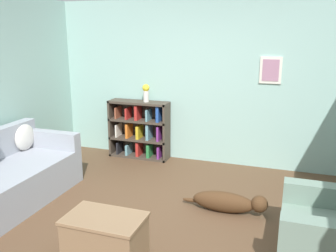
{
  "coord_description": "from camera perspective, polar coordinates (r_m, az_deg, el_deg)",
  "views": [
    {
      "loc": [
        1.38,
        -3.59,
        2.17
      ],
      "look_at": [
        0.0,
        0.4,
        1.05
      ],
      "focal_mm": 40.0,
      "sensor_mm": 36.0,
      "label": 1
    }
  ],
  "objects": [
    {
      "name": "bookshelf",
      "position": [
        6.38,
        -4.26,
        -0.6
      ],
      "size": [
        1.03,
        0.3,
        0.97
      ],
      "color": "#42382D",
      "rests_on": "ground_plane"
    },
    {
      "name": "ground_plane",
      "position": [
        4.42,
        -1.75,
        -14.58
      ],
      "size": [
        14.0,
        14.0,
        0.0
      ],
      "primitive_type": "plane",
      "color": "brown"
    },
    {
      "name": "vase",
      "position": [
        6.17,
        -3.38,
        5.21
      ],
      "size": [
        0.12,
        0.12,
        0.29
      ],
      "color": "silver",
      "rests_on": "bookshelf"
    },
    {
      "name": "dog",
      "position": [
        4.65,
        9.18,
        -11.37
      ],
      "size": [
        1.05,
        0.23,
        0.27
      ],
      "color": "#472D19",
      "rests_on": "ground_plane"
    },
    {
      "name": "wall_back",
      "position": [
        6.06,
        5.78,
        6.52
      ],
      "size": [
        5.6,
        0.13,
        2.6
      ],
      "color": "#93BCB2",
      "rests_on": "ground_plane"
    },
    {
      "name": "coffee_table",
      "position": [
        3.74,
        -9.53,
        -16.39
      ],
      "size": [
        0.74,
        0.48,
        0.46
      ],
      "color": "#846647",
      "rests_on": "ground_plane"
    },
    {
      "name": "couch",
      "position": [
        5.17,
        -23.63,
        -7.34
      ],
      "size": [
        0.92,
        1.93,
        0.86
      ],
      "color": "#9399A3",
      "rests_on": "ground_plane"
    }
  ]
}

